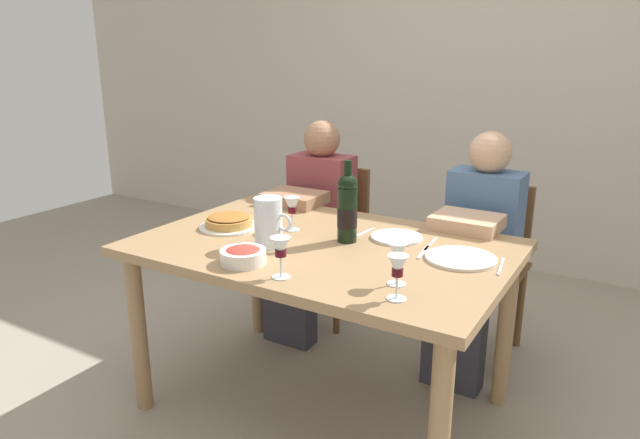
{
  "coord_description": "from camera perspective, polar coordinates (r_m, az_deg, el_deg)",
  "views": [
    {
      "loc": [
        1.13,
        -1.91,
        1.52
      ],
      "look_at": [
        0.01,
        -0.04,
        0.87
      ],
      "focal_mm": 32.05,
      "sensor_mm": 36.0,
      "label": 1
    }
  ],
  "objects": [
    {
      "name": "wine_bottle",
      "position": [
        2.33,
        2.74,
        1.17
      ],
      "size": [
        0.08,
        0.08,
        0.34
      ],
      "color": "black",
      "rests_on": "dining_table"
    },
    {
      "name": "wine_glass_centre",
      "position": [
        1.97,
        -3.96,
        -2.96
      ],
      "size": [
        0.07,
        0.07,
        0.15
      ],
      "color": "silver",
      "rests_on": "dining_table"
    },
    {
      "name": "back_wall",
      "position": [
        4.29,
        16.14,
        14.26
      ],
      "size": [
        8.0,
        0.1,
        2.8
      ],
      "primitive_type": "cube",
      "color": "beige",
      "rests_on": "ground"
    },
    {
      "name": "salad_bowl",
      "position": [
        2.14,
        -7.68,
        -3.53
      ],
      "size": [
        0.17,
        0.17,
        0.06
      ],
      "color": "white",
      "rests_on": "dining_table"
    },
    {
      "name": "dining_table",
      "position": [
        2.38,
        0.31,
        -4.48
      ],
      "size": [
        1.5,
        1.0,
        0.76
      ],
      "color": "#9E7A51",
      "rests_on": "ground"
    },
    {
      "name": "knife_right_setting",
      "position": [
        2.37,
        10.97,
        -2.42
      ],
      "size": [
        0.03,
        0.18,
        0.0
      ],
      "primitive_type": "cube",
      "rotation": [
        0.0,
        0.0,
        1.66
      ],
      "color": "silver",
      "rests_on": "dining_table"
    },
    {
      "name": "baked_tart",
      "position": [
        2.57,
        -9.07,
        -0.23
      ],
      "size": [
        0.27,
        0.27,
        0.06
      ],
      "color": "white",
      "rests_on": "dining_table"
    },
    {
      "name": "diner_right",
      "position": [
        2.82,
        15.25,
        -2.82
      ],
      "size": [
        0.34,
        0.51,
        1.16
      ],
      "rotation": [
        0.0,
        0.0,
        3.12
      ],
      "color": "#4C6B93",
      "rests_on": "ground"
    },
    {
      "name": "dinner_plate_right_setting",
      "position": [
        2.42,
        7.65,
        -1.77
      ],
      "size": [
        0.22,
        0.22,
        0.01
      ],
      "primitive_type": "cylinder",
      "color": "white",
      "rests_on": "dining_table"
    },
    {
      "name": "spoon_right_setting",
      "position": [
        2.48,
        4.47,
        -1.3
      ],
      "size": [
        0.03,
        0.16,
        0.0
      ],
      "primitive_type": "cube",
      "rotation": [
        0.0,
        0.0,
        1.46
      ],
      "color": "silver",
      "rests_on": "dining_table"
    },
    {
      "name": "wine_glass_spare",
      "position": [
        1.81,
        7.75,
        -4.86
      ],
      "size": [
        0.07,
        0.07,
        0.15
      ],
      "color": "silver",
      "rests_on": "dining_table"
    },
    {
      "name": "diner_left",
      "position": [
        3.13,
        -0.88,
        -0.3
      ],
      "size": [
        0.34,
        0.5,
        1.16
      ],
      "rotation": [
        0.0,
        0.0,
        3.15
      ],
      "color": "#8E3D42",
      "rests_on": "ground"
    },
    {
      "name": "chair_left",
      "position": [
        3.36,
        1.23,
        -1.26
      ],
      "size": [
        0.4,
        0.4,
        0.87
      ],
      "rotation": [
        0.0,
        0.0,
        3.15
      ],
      "color": "brown",
      "rests_on": "ground"
    },
    {
      "name": "wine_glass_right_diner",
      "position": [
        2.49,
        -2.81,
        1.26
      ],
      "size": [
        0.07,
        0.07,
        0.15
      ],
      "color": "silver",
      "rests_on": "dining_table"
    },
    {
      "name": "water_pitcher",
      "position": [
        2.29,
        -5.14,
        -0.57
      ],
      "size": [
        0.17,
        0.11,
        0.2
      ],
      "color": "silver",
      "rests_on": "dining_table"
    },
    {
      "name": "knife_left_setting",
      "position": [
        2.19,
        17.61,
        -4.48
      ],
      "size": [
        0.04,
        0.18,
        0.0
      ],
      "primitive_type": "cube",
      "rotation": [
        0.0,
        0.0,
        1.71
      ],
      "color": "silver",
      "rests_on": "dining_table"
    },
    {
      "name": "dinner_plate_left_setting",
      "position": [
        2.23,
        13.87,
        -3.77
      ],
      "size": [
        0.27,
        0.27,
        0.01
      ],
      "primitive_type": "cylinder",
      "color": "silver",
      "rests_on": "dining_table"
    },
    {
      "name": "fork_left_setting",
      "position": [
        2.27,
        10.26,
        -3.23
      ],
      "size": [
        0.04,
        0.16,
        0.0
      ],
      "primitive_type": "cube",
      "rotation": [
        0.0,
        0.0,
        1.71
      ],
      "color": "silver",
      "rests_on": "dining_table"
    },
    {
      "name": "chair_right",
      "position": [
        3.07,
        16.38,
        -3.66
      ],
      "size": [
        0.41,
        0.41,
        0.87
      ],
      "rotation": [
        0.0,
        0.0,
        3.12
      ],
      "color": "brown",
      "rests_on": "ground"
    },
    {
      "name": "wine_glass_left_diner",
      "position": [
        1.92,
        7.75,
        -3.46
      ],
      "size": [
        0.07,
        0.07,
        0.15
      ],
      "color": "silver",
      "rests_on": "dining_table"
    },
    {
      "name": "ground_plane",
      "position": [
        2.69,
        0.29,
        -17.88
      ],
      "size": [
        8.0,
        8.0,
        0.0
      ],
      "primitive_type": "plane",
      "color": "gray"
    }
  ]
}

